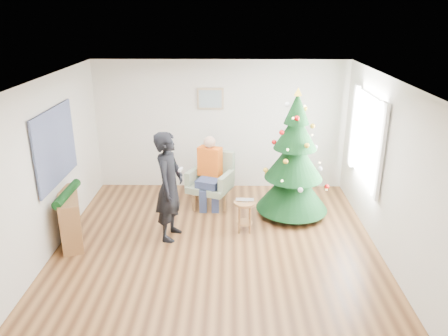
{
  "coord_description": "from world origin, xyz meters",
  "views": [
    {
      "loc": [
        0.21,
        -5.98,
        3.55
      ],
      "look_at": [
        0.1,
        0.6,
        1.1
      ],
      "focal_mm": 35.0,
      "sensor_mm": 36.0,
      "label": 1
    }
  ],
  "objects_px": {
    "stool": "(245,216)",
    "armchair": "(211,186)",
    "standing_man": "(169,186)",
    "christmas_tree": "(294,160)",
    "console": "(70,218)"
  },
  "relations": [
    {
      "from": "standing_man",
      "to": "console",
      "type": "distance_m",
      "value": 1.66
    },
    {
      "from": "stool",
      "to": "armchair",
      "type": "xyz_separation_m",
      "value": [
        -0.6,
        1.07,
        0.1
      ]
    },
    {
      "from": "christmas_tree",
      "to": "armchair",
      "type": "bearing_deg",
      "value": 164.03
    },
    {
      "from": "christmas_tree",
      "to": "console",
      "type": "relative_size",
      "value": 2.3
    },
    {
      "from": "stool",
      "to": "console",
      "type": "xyz_separation_m",
      "value": [
        -2.77,
        -0.36,
        0.12
      ]
    },
    {
      "from": "armchair",
      "to": "stool",
      "type": "bearing_deg",
      "value": -38.41
    },
    {
      "from": "stool",
      "to": "standing_man",
      "type": "relative_size",
      "value": 0.3
    },
    {
      "from": "armchair",
      "to": "standing_man",
      "type": "xyz_separation_m",
      "value": [
        -0.6,
        -1.28,
        0.52
      ]
    },
    {
      "from": "christmas_tree",
      "to": "standing_man",
      "type": "bearing_deg",
      "value": -157.42
    },
    {
      "from": "christmas_tree",
      "to": "stool",
      "type": "distance_m",
      "value": 1.33
    },
    {
      "from": "stool",
      "to": "console",
      "type": "bearing_deg",
      "value": -172.61
    },
    {
      "from": "stool",
      "to": "armchair",
      "type": "distance_m",
      "value": 1.23
    },
    {
      "from": "stool",
      "to": "standing_man",
      "type": "distance_m",
      "value": 1.36
    },
    {
      "from": "christmas_tree",
      "to": "standing_man",
      "type": "relative_size",
      "value": 1.3
    },
    {
      "from": "stool",
      "to": "armchair",
      "type": "bearing_deg",
      "value": 119.19
    }
  ]
}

